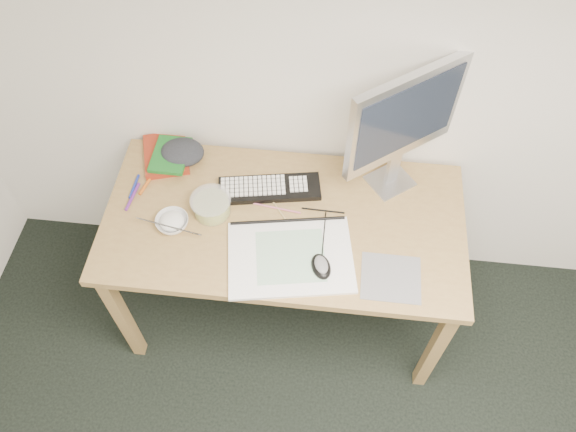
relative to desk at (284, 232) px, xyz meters
name	(u,v)px	position (x,y,z in m)	size (l,w,h in m)	color
desk	(284,232)	(0.00, 0.00, 0.00)	(1.40, 0.70, 0.75)	#A6864C
mousepad	(391,278)	(0.41, -0.21, 0.08)	(0.21, 0.19, 0.00)	slate
sketchpad	(290,257)	(0.04, -0.17, 0.09)	(0.46, 0.33, 0.01)	silver
keyboard	(269,189)	(-0.07, 0.14, 0.09)	(0.41, 0.13, 0.02)	black
monitor	(404,120)	(0.41, 0.24, 0.43)	(0.40, 0.32, 0.56)	silver
mouse	(321,265)	(0.16, -0.20, 0.11)	(0.07, 0.11, 0.04)	black
rice_bowl	(172,222)	(-0.42, -0.07, 0.10)	(0.13, 0.13, 0.04)	silver
chopsticks	(169,226)	(-0.42, -0.11, 0.12)	(0.02, 0.02, 0.25)	#A8A8AA
fruit_tub	(211,206)	(-0.28, 0.01, 0.12)	(0.16, 0.16, 0.08)	gold
book_red	(166,154)	(-0.53, 0.27, 0.09)	(0.18, 0.24, 0.02)	maroon
book_green	(171,155)	(-0.50, 0.25, 0.11)	(0.14, 0.20, 0.02)	#1A6922
cloth_lump	(182,152)	(-0.45, 0.27, 0.11)	(0.15, 0.13, 0.06)	#23262A
pencil_pink	(277,208)	(-0.03, 0.05, 0.09)	(0.01, 0.01, 0.19)	#CC667E
pencil_tan	(276,206)	(-0.04, 0.06, 0.09)	(0.01, 0.01, 0.17)	tan
pencil_black	(323,211)	(0.15, 0.06, 0.09)	(0.01, 0.01, 0.17)	black
marker_blue	(134,186)	(-0.62, 0.09, 0.09)	(0.01, 0.01, 0.12)	navy
marker_orange	(148,182)	(-0.57, 0.12, 0.09)	(0.01, 0.01, 0.14)	#CB5D17
marker_purple	(132,197)	(-0.61, 0.04, 0.09)	(0.01, 0.01, 0.14)	#612382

